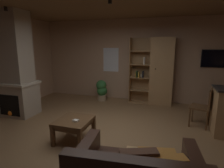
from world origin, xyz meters
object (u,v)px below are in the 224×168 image
(potted_floor_plant, at_px, (102,90))
(wall_mounted_tv, at_px, (219,59))
(bookshelf_cabinet, at_px, (159,72))
(coffee_table, at_px, (74,124))
(table_book_0, at_px, (76,121))
(dining_chair, at_px, (204,105))
(stone_fireplace, at_px, (16,70))

(potted_floor_plant, relative_size, wall_mounted_tv, 0.75)
(bookshelf_cabinet, xyz_separation_m, wall_mounted_tv, (1.69, 0.21, 0.44))
(coffee_table, bearing_deg, table_book_0, -41.16)
(dining_chair, bearing_deg, coffee_table, -149.53)
(dining_chair, distance_m, potted_floor_plant, 3.28)
(wall_mounted_tv, bearing_deg, table_book_0, -132.70)
(coffee_table, bearing_deg, dining_chair, 30.47)
(stone_fireplace, distance_m, dining_chair, 4.78)
(potted_floor_plant, bearing_deg, stone_fireplace, -130.86)
(wall_mounted_tv, bearing_deg, coffee_table, -134.05)
(stone_fireplace, xyz_separation_m, potted_floor_plant, (1.68, 1.95, -0.85))
(bookshelf_cabinet, bearing_deg, potted_floor_plant, -174.66)
(table_book_0, distance_m, dining_chair, 2.91)
(bookshelf_cabinet, relative_size, potted_floor_plant, 3.00)
(coffee_table, xyz_separation_m, table_book_0, (0.08, -0.07, 0.10))
(stone_fireplace, distance_m, table_book_0, 2.53)
(bookshelf_cabinet, height_order, table_book_0, bookshelf_cabinet)
(bookshelf_cabinet, xyz_separation_m, table_book_0, (-1.31, -3.04, -0.58))
(table_book_0, height_order, wall_mounted_tv, wall_mounted_tv)
(stone_fireplace, relative_size, bookshelf_cabinet, 1.29)
(coffee_table, relative_size, potted_floor_plant, 0.99)
(table_book_0, height_order, potted_floor_plant, potted_floor_plant)
(coffee_table, xyz_separation_m, dining_chair, (2.53, 1.49, 0.17))
(coffee_table, bearing_deg, bookshelf_cabinet, 64.91)
(bookshelf_cabinet, xyz_separation_m, potted_floor_plant, (-1.86, -0.17, -0.67))
(table_book_0, height_order, dining_chair, dining_chair)
(stone_fireplace, height_order, coffee_table, stone_fireplace)
(stone_fireplace, relative_size, potted_floor_plant, 3.88)
(wall_mounted_tv, bearing_deg, stone_fireplace, -156.00)
(stone_fireplace, relative_size, coffee_table, 3.92)
(potted_floor_plant, bearing_deg, table_book_0, -79.11)
(dining_chair, distance_m, wall_mounted_tv, 2.02)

